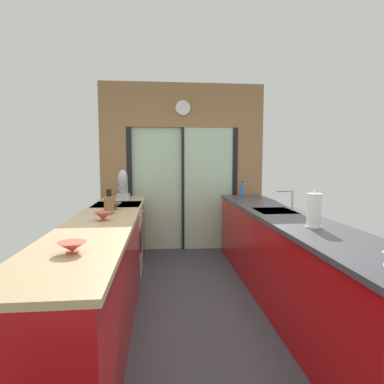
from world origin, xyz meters
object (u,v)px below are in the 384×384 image
mixing_bowl_near (72,247)px  soap_bottle (242,190)px  oven_range (118,240)px  knife_block (109,205)px  stand_mixer (123,188)px  mixing_bowl_mid (103,216)px  paper_towel_roll (314,211)px  mixing_bowl_far (114,206)px

mixing_bowl_near → soap_bottle: size_ratio=0.76×
oven_range → mixing_bowl_near: mixing_bowl_near is taller
knife_block → stand_mixer: bearing=90.0°
mixing_bowl_mid → knife_block: size_ratio=0.63×
stand_mixer → soap_bottle: (1.78, 0.24, -0.07)m
oven_range → paper_towel_roll: size_ratio=2.95×
mixing_bowl_near → mixing_bowl_mid: 1.05m
oven_range → mixing_bowl_mid: mixing_bowl_mid is taller
mixing_bowl_far → stand_mixer: (0.00, 0.94, 0.12)m
stand_mixer → knife_block: bearing=-90.0°
oven_range → mixing_bowl_mid: bearing=-89.1°
mixing_bowl_mid → mixing_bowl_far: bearing=90.0°
knife_block → soap_bottle: (1.78, 1.50, 0.00)m
knife_block → paper_towel_roll: bearing=-25.4°
knife_block → soap_bottle: knife_block is taller
mixing_bowl_far → paper_towel_roll: (1.78, -1.16, 0.10)m
mixing_bowl_mid → soap_bottle: soap_bottle is taller
stand_mixer → soap_bottle: size_ratio=1.84×
mixing_bowl_mid → mixing_bowl_far: size_ratio=0.89×
knife_block → stand_mixer: (-0.00, 1.26, 0.07)m
mixing_bowl_near → knife_block: size_ratio=0.66×
mixing_bowl_near → paper_towel_roll: paper_towel_roll is taller
mixing_bowl_mid → soap_bottle: bearing=46.3°
soap_bottle → stand_mixer: bearing=-172.2°
oven_range → paper_towel_roll: 2.49m
paper_towel_roll → mixing_bowl_far: bearing=146.9°
stand_mixer → oven_range: bearing=-92.2°
soap_bottle → paper_towel_roll: size_ratio=0.73×
oven_range → stand_mixer: stand_mixer is taller
stand_mixer → soap_bottle: bearing=7.8°
paper_towel_roll → oven_range: bearing=138.1°
mixing_bowl_far → soap_bottle: 2.14m
knife_block → paper_towel_roll: paper_towel_roll is taller
oven_range → mixing_bowl_far: mixing_bowl_far is taller
oven_range → mixing_bowl_mid: 1.24m
oven_range → soap_bottle: 2.02m
mixing_bowl_mid → mixing_bowl_far: 0.67m
knife_block → mixing_bowl_near: bearing=-90.0°
mixing_bowl_near → mixing_bowl_far: mixing_bowl_far is taller
stand_mixer → soap_bottle: 1.80m
knife_block → mixing_bowl_far: bearing=90.0°
mixing_bowl_mid → knife_block: 0.36m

